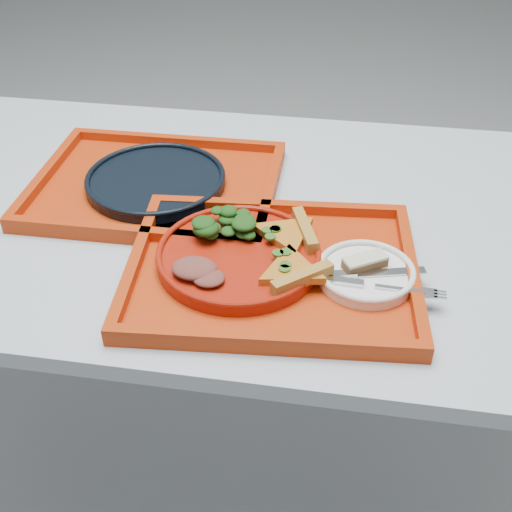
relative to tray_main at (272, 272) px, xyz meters
name	(u,v)px	position (x,y,z in m)	size (l,w,h in m)	color
ground	(224,455)	(-0.14, 0.17, -0.76)	(10.00, 10.00, 0.00)	#919499
table	(213,241)	(-0.14, 0.17, -0.08)	(1.60, 0.80, 0.75)	silver
tray_main	(272,272)	(0.00, 0.00, 0.00)	(0.45, 0.35, 0.01)	#AB2C09
tray_far	(157,188)	(-0.25, 0.22, 0.00)	(0.45, 0.35, 0.01)	#AB2C09
dinner_plate	(239,257)	(-0.05, 0.01, 0.02)	(0.26, 0.26, 0.02)	#97190A
side_plate	(365,275)	(0.14, 0.00, 0.01)	(0.15, 0.15, 0.01)	white
navy_plate	(156,182)	(-0.25, 0.22, 0.01)	(0.26, 0.26, 0.02)	black
pizza_slice_a	(291,268)	(0.03, -0.03, 0.03)	(0.12, 0.10, 0.02)	gold
pizza_slice_b	(287,232)	(0.01, 0.07, 0.03)	(0.12, 0.11, 0.02)	gold
salad_heap	(229,222)	(-0.08, 0.06, 0.05)	(0.09, 0.08, 0.05)	black
meat_portion	(194,268)	(-0.11, -0.05, 0.03)	(0.07, 0.06, 0.02)	brown
dessert_bar	(365,262)	(0.14, 0.01, 0.03)	(0.07, 0.06, 0.02)	#4E2A1A
knife	(366,273)	(0.15, -0.01, 0.02)	(0.18, 0.02, 0.01)	silver
fork	(374,285)	(0.16, -0.04, 0.02)	(0.18, 0.02, 0.01)	silver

